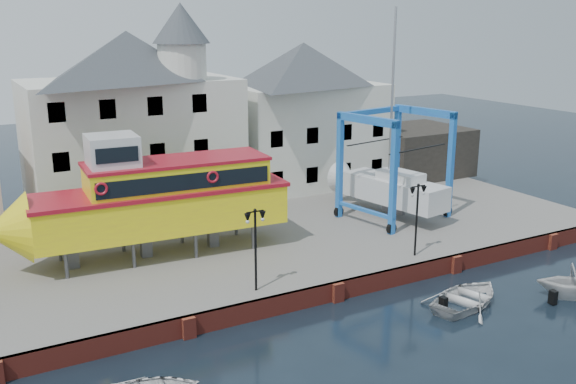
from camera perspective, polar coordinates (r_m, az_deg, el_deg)
ground at (r=33.32m, az=4.38°, el=-9.64°), size 140.00×140.00×0.00m
hardstanding at (r=42.09m, az=-3.83°, el=-3.53°), size 44.00×22.00×1.00m
quay_wall at (r=33.19m, az=4.29°, el=-8.79°), size 44.00×0.47×1.00m
building_white_main at (r=45.67m, az=-13.56°, el=6.39°), size 14.00×8.30×14.00m
building_white_right at (r=51.69m, az=1.35°, el=6.94°), size 12.00×8.00×11.20m
shed_dark at (r=56.39m, az=11.20°, el=3.63°), size 8.00×7.00×4.00m
lamp_post_left at (r=30.90m, az=-2.93°, el=-3.30°), size 1.12×0.32×4.20m
lamp_post_right at (r=36.20m, az=11.44°, el=-0.83°), size 1.12×0.32×4.20m
tour_boat at (r=36.17m, az=-12.68°, el=-0.68°), size 16.36×4.79×7.04m
travel_lift at (r=43.97m, az=8.62°, el=0.92°), size 7.23×9.35×13.72m
motorboat_b at (r=34.09m, az=15.61°, el=-9.59°), size 5.62×4.67×1.00m
motorboat_c at (r=36.65m, az=24.02°, el=-8.61°), size 4.95×4.85×1.98m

